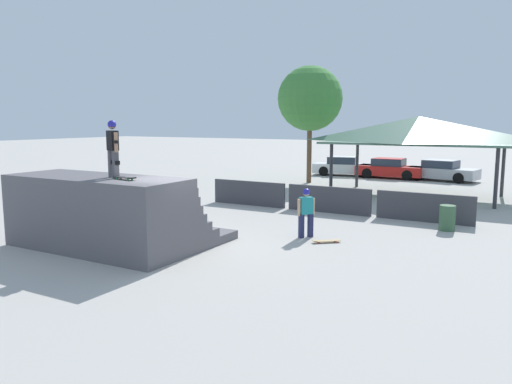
{
  "coord_description": "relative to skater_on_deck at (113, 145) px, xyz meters",
  "views": [
    {
      "loc": [
        8.56,
        -10.71,
        3.62
      ],
      "look_at": [
        -0.07,
        4.39,
        1.15
      ],
      "focal_mm": 35.0,
      "sensor_mm": 36.0,
      "label": 1
    }
  ],
  "objects": [
    {
      "name": "pavilion_shelter",
      "position": [
        4.95,
        14.86,
        0.2
      ],
      "size": [
        8.55,
        4.63,
        3.86
      ],
      "color": "#2D2D33",
      "rests_on": "ground"
    },
    {
      "name": "trash_bin",
      "position": [
        7.55,
        7.5,
        -2.56
      ],
      "size": [
        0.52,
        0.52,
        0.85
      ],
      "primitive_type": "cylinder",
      "color": "#385B3D",
      "rests_on": "ground"
    },
    {
      "name": "tree_beside_pavilion",
      "position": [
        -1.76,
        17.24,
        1.93
      ],
      "size": [
        3.77,
        3.77,
        6.81
      ],
      "color": "brown",
      "rests_on": "ground"
    },
    {
      "name": "skateboard_on_deck",
      "position": [
        0.62,
        -0.21,
        -0.84
      ],
      "size": [
        0.78,
        0.3,
        0.09
      ],
      "rotation": [
        0.0,
        0.0,
        -0.14
      ],
      "color": "green",
      "rests_on": "quarter_pipe_ramp"
    },
    {
      "name": "quarter_pipe_ramp",
      "position": [
        -0.68,
        0.34,
        -2.07
      ],
      "size": [
        5.53,
        4.11,
        2.09
      ],
      "color": "#565459",
      "rests_on": "ground"
    },
    {
      "name": "skateboard_on_ground",
      "position": [
        4.67,
        3.89,
        -2.93
      ],
      "size": [
        0.78,
        0.7,
        0.09
      ],
      "rotation": [
        0.0,
        0.0,
        3.84
      ],
      "color": "red",
      "rests_on": "ground"
    },
    {
      "name": "barrier_fence",
      "position": [
        2.89,
        8.62,
        -2.46
      ],
      "size": [
        10.86,
        0.12,
        1.05
      ],
      "color": "#3D3D42",
      "rests_on": "ground"
    },
    {
      "name": "bystander_walking",
      "position": [
        3.86,
        4.24,
        -2.07
      ],
      "size": [
        0.44,
        0.55,
        1.55
      ],
      "rotation": [
        0.0,
        0.0,
        4.08
      ],
      "color": "#1E2347",
      "rests_on": "ground"
    },
    {
      "name": "parked_car_silver",
      "position": [
        4.91,
        22.24,
        -2.38
      ],
      "size": [
        4.34,
        2.41,
        1.27
      ],
      "rotation": [
        0.0,
        0.0,
        -0.17
      ],
      "color": "#A8AAAF",
      "rests_on": "ground"
    },
    {
      "name": "parked_car_red",
      "position": [
        1.76,
        22.07,
        -2.38
      ],
      "size": [
        4.14,
        1.81,
        1.27
      ],
      "rotation": [
        0.0,
        0.0,
        0.0
      ],
      "color": "red",
      "rests_on": "ground"
    },
    {
      "name": "ground_plane",
      "position": [
        1.54,
        0.87,
        -2.98
      ],
      "size": [
        160.0,
        160.0,
        0.0
      ],
      "primitive_type": "plane",
      "color": "#ADA8A0"
    },
    {
      "name": "skater_on_deck",
      "position": [
        0.0,
        0.0,
        0.0
      ],
      "size": [
        0.66,
        0.41,
        1.56
      ],
      "rotation": [
        0.0,
        0.0,
        -0.42
      ],
      "color": "#4C4C51",
      "rests_on": "quarter_pipe_ramp"
    },
    {
      "name": "parked_car_white",
      "position": [
        -1.38,
        22.18,
        -2.38
      ],
      "size": [
        4.27,
        2.43,
        1.27
      ],
      "rotation": [
        0.0,
        0.0,
        0.19
      ],
      "color": "silver",
      "rests_on": "ground"
    }
  ]
}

